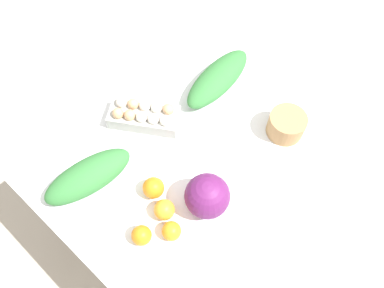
% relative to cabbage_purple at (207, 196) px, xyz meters
% --- Properties ---
extents(ground_plane, '(8.00, 8.00, 0.00)m').
position_rel_cabbage_purple_xyz_m(ground_plane, '(-0.14, -0.19, -0.83)').
color(ground_plane, '#B2A899').
extents(dining_table, '(1.11, 0.89, 0.75)m').
position_rel_cabbage_purple_xyz_m(dining_table, '(-0.14, -0.19, -0.19)').
color(dining_table, silver).
rests_on(dining_table, ground_plane).
extents(cabbage_purple, '(0.15, 0.15, 0.15)m').
position_rel_cabbage_purple_xyz_m(cabbage_purple, '(0.00, 0.00, 0.00)').
color(cabbage_purple, '#601E5B').
rests_on(cabbage_purple, dining_table).
extents(egg_carton, '(0.24, 0.29, 0.09)m').
position_rel_cabbage_purple_xyz_m(egg_carton, '(-0.10, -0.40, -0.03)').
color(egg_carton, '#A8A8A3').
rests_on(egg_carton, dining_table).
extents(paper_bag, '(0.14, 0.14, 0.09)m').
position_rel_cabbage_purple_xyz_m(paper_bag, '(-0.43, 0.03, -0.03)').
color(paper_bag, '#A87F51').
rests_on(paper_bag, dining_table).
extents(greens_bunch_kale, '(0.35, 0.20, 0.10)m').
position_rel_cabbage_purple_xyz_m(greens_bunch_kale, '(0.21, -0.37, -0.03)').
color(greens_bunch_kale, '#337538').
rests_on(greens_bunch_kale, dining_table).
extents(greens_bunch_chard, '(0.37, 0.15, 0.09)m').
position_rel_cabbage_purple_xyz_m(greens_bunch_chard, '(-0.43, -0.31, -0.03)').
color(greens_bunch_chard, '#337538').
rests_on(greens_bunch_chard, dining_table).
extents(orange_0, '(0.08, 0.08, 0.08)m').
position_rel_cabbage_purple_xyz_m(orange_0, '(0.09, -0.17, -0.04)').
color(orange_0, orange).
rests_on(orange_0, dining_table).
extents(orange_1, '(0.07, 0.07, 0.07)m').
position_rel_cabbage_purple_xyz_m(orange_1, '(0.23, -0.08, -0.04)').
color(orange_1, orange).
rests_on(orange_1, dining_table).
extents(orange_2, '(0.07, 0.07, 0.07)m').
position_rel_cabbage_purple_xyz_m(orange_2, '(0.12, -0.09, -0.04)').
color(orange_2, orange).
rests_on(orange_2, dining_table).
extents(orange_3, '(0.07, 0.07, 0.07)m').
position_rel_cabbage_purple_xyz_m(orange_3, '(0.16, -0.02, -0.04)').
color(orange_3, orange).
rests_on(orange_3, dining_table).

